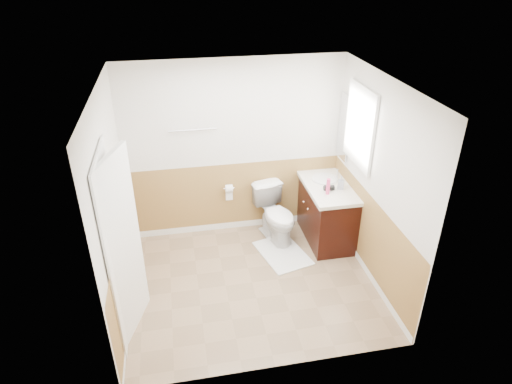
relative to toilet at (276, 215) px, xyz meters
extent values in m
plane|color=#8C7051|center=(-0.52, -0.91, -0.39)|extent=(3.00, 3.00, 0.00)
plane|color=white|center=(-0.52, -0.91, 2.11)|extent=(3.00, 3.00, 0.00)
plane|color=silver|center=(-0.52, 0.39, 0.86)|extent=(3.00, 0.00, 3.00)
plane|color=silver|center=(-0.52, -2.21, 0.86)|extent=(3.00, 0.00, 3.00)
plane|color=silver|center=(-2.02, -0.91, 0.86)|extent=(0.00, 3.00, 3.00)
plane|color=silver|center=(0.98, -0.91, 0.86)|extent=(0.00, 3.00, 3.00)
plane|color=#A87C43|center=(-0.52, 0.38, 0.11)|extent=(3.00, 0.00, 3.00)
plane|color=#A87C43|center=(-0.52, -2.20, 0.11)|extent=(3.00, 0.00, 3.00)
plane|color=#A87C43|center=(-2.01, -0.91, 0.11)|extent=(0.00, 2.60, 2.60)
plane|color=#A87C43|center=(0.97, -0.91, 0.11)|extent=(0.00, 2.60, 2.60)
imported|color=white|center=(0.00, 0.00, 0.00)|extent=(0.61, 0.84, 0.77)
cube|color=silver|center=(0.00, -0.40, -0.38)|extent=(0.74, 0.91, 0.02)
cube|color=black|center=(0.69, -0.10, 0.01)|extent=(0.55, 1.10, 0.80)
sphere|color=silver|center=(0.39, -0.20, 0.16)|extent=(0.03, 0.03, 0.03)
sphere|color=silver|center=(0.39, 0.00, 0.16)|extent=(0.03, 0.03, 0.03)
cube|color=silver|center=(0.68, -0.10, 0.44)|extent=(0.60, 1.15, 0.05)
cylinder|color=silver|center=(0.69, 0.05, 0.47)|extent=(0.36, 0.36, 0.02)
cylinder|color=silver|center=(0.87, 0.05, 0.53)|extent=(0.02, 0.02, 0.14)
cylinder|color=#E83C77|center=(0.59, -0.35, 0.57)|extent=(0.05, 0.05, 0.22)
imported|color=#979DAA|center=(0.81, -0.24, 0.55)|extent=(0.10, 0.11, 0.17)
cylinder|color=black|center=(0.64, -0.26, 0.50)|extent=(0.14, 0.07, 0.07)
cylinder|color=black|center=(0.61, -0.19, 0.47)|extent=(0.03, 0.03, 0.07)
cube|color=silver|center=(0.96, 0.19, 1.16)|extent=(0.02, 0.35, 0.90)
cube|color=white|center=(0.95, -0.32, 1.36)|extent=(0.04, 0.80, 1.00)
cube|color=white|center=(0.97, -0.32, 1.36)|extent=(0.01, 0.70, 0.90)
cube|color=white|center=(-1.92, -1.36, 0.63)|extent=(0.29, 0.78, 2.04)
cube|color=white|center=(-2.00, -1.36, 0.64)|extent=(0.02, 0.92, 2.10)
sphere|color=silver|center=(-1.86, -1.03, 0.56)|extent=(0.06, 0.06, 0.06)
cylinder|color=silver|center=(-1.07, 0.34, 1.21)|extent=(0.62, 0.02, 0.02)
cylinder|color=silver|center=(-0.62, 0.32, 0.31)|extent=(0.14, 0.02, 0.02)
cylinder|color=white|center=(-0.62, 0.32, 0.31)|extent=(0.10, 0.11, 0.11)
cube|color=white|center=(-0.62, 0.32, 0.20)|extent=(0.10, 0.01, 0.16)
camera|label=1|loc=(-1.29, -5.16, 3.29)|focal=31.15mm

